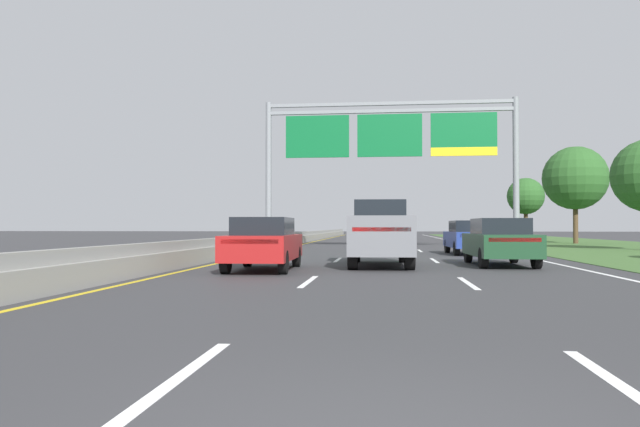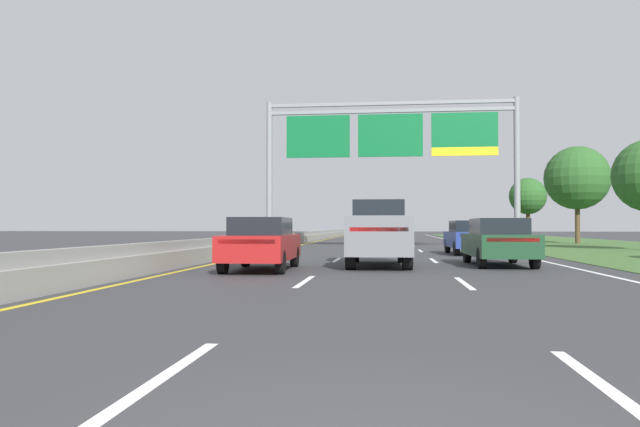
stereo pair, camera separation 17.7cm
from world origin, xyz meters
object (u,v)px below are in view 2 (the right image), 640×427
Objects in this scene: car_silver_centre_lane_sedan at (386,233)px; roadside_tree_far at (577,178)px; overhead_sign_gantry at (390,142)px; car_darkgreen_right_lane_sedan at (498,241)px; roadside_tree_distant at (528,196)px; car_red_left_lane_sedan at (262,243)px; car_blue_right_lane_sedan at (469,237)px; pickup_truck_grey at (379,233)px.

roadside_tree_far reaches higher than car_silver_centre_lane_sedan.
overhead_sign_gantry is 16.58m from car_darkgreen_right_lane_sedan.
overhead_sign_gantry is 17.44m from roadside_tree_far.
roadside_tree_distant is (-1.23, 10.22, -0.84)m from roadside_tree_far.
overhead_sign_gantry is 24.35m from roadside_tree_distant.
car_red_left_lane_sedan is 1.00× the size of car_blue_right_lane_sedan.
car_blue_right_lane_sedan and car_silver_centre_lane_sedan have the same top height.
roadside_tree_distant is (12.94, 11.49, 3.24)m from car_silver_centre_lane_sedan.
roadside_tree_far is at bearing 36.96° from overhead_sign_gantry.
car_darkgreen_right_lane_sedan is (3.47, -15.25, -5.51)m from overhead_sign_gantry.
pickup_truck_grey is at bearing 177.96° from car_silver_centre_lane_sedan.
roadside_tree_far reaches higher than car_darkgreen_right_lane_sedan.
pickup_truck_grey is 1.22× the size of car_blue_right_lane_sedan.
car_silver_centre_lane_sedan is 0.77× the size of roadside_tree_distant.
car_silver_centre_lane_sedan is 17.60m from roadside_tree_distant.
pickup_truck_grey reaches higher than car_darkgreen_right_lane_sedan.
car_silver_centre_lane_sedan is at bearing -174.88° from roadside_tree_far.
pickup_truck_grey is 24.92m from car_silver_centre_lane_sedan.
car_red_left_lane_sedan is at bearing -102.26° from overhead_sign_gantry.
pickup_truck_grey is 30.12m from roadside_tree_far.
car_silver_centre_lane_sedan is 24.72m from car_darkgreen_right_lane_sedan.
overhead_sign_gantry is 2.62× the size of roadside_tree_distant.
car_darkgreen_right_lane_sedan is 0.61× the size of roadside_tree_far.
car_blue_right_lane_sedan is at bearing -63.64° from overhead_sign_gantry.
pickup_truck_grey is 4.19m from car_red_left_lane_sedan.
roadside_tree_far is at bearing -22.93° from car_darkgreen_right_lane_sedan.
overhead_sign_gantry reaches higher than roadside_tree_far.
overhead_sign_gantry is 9.80m from car_blue_right_lane_sedan.
pickup_truck_grey is at bearing 96.09° from car_darkgreen_right_lane_sedan.
car_silver_centre_lane_sedan is 0.61× the size of roadside_tree_far.
roadside_tree_far reaches higher than car_blue_right_lane_sedan.
car_blue_right_lane_sedan is (3.60, -7.26, -5.51)m from overhead_sign_gantry.
car_darkgreen_right_lane_sedan is (3.74, -24.43, 0.00)m from car_silver_centre_lane_sedan.
roadside_tree_distant is (13.16, 36.40, 2.98)m from pickup_truck_grey.
pickup_truck_grey is at bearing -118.78° from roadside_tree_far.
pickup_truck_grey is 9.41m from car_blue_right_lane_sedan.
overhead_sign_gantry is 3.39× the size of car_silver_centre_lane_sedan.
car_blue_right_lane_sedan is at bearing -168.30° from car_silver_centre_lane_sedan.
car_silver_centre_lane_sedan and car_darkgreen_right_lane_sedan have the same top height.
roadside_tree_distant reaches higher than pickup_truck_grey.
roadside_tree_distant reaches higher than car_silver_centre_lane_sedan.
car_red_left_lane_sedan is 42.31m from roadside_tree_distant.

